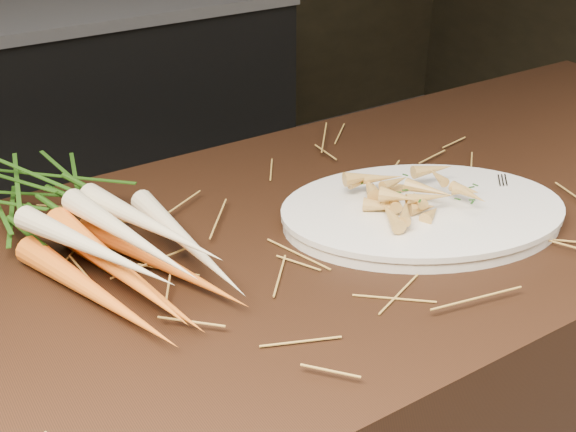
% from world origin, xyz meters
% --- Properties ---
extents(back_counter, '(1.82, 0.62, 0.84)m').
position_xyz_m(back_counter, '(0.30, 2.18, 0.42)').
color(back_counter, black).
rests_on(back_counter, ground).
extents(straw_bedding, '(1.40, 0.60, 0.02)m').
position_xyz_m(straw_bedding, '(0.00, 0.30, 0.91)').
color(straw_bedding, '#A68338').
rests_on(straw_bedding, main_counter).
extents(root_veg_bunch, '(0.29, 0.58, 0.10)m').
position_xyz_m(root_veg_bunch, '(-0.12, 0.46, 0.95)').
color(root_veg_bunch, orange).
rests_on(root_veg_bunch, main_counter).
extents(serving_platter, '(0.50, 0.43, 0.02)m').
position_xyz_m(serving_platter, '(0.35, 0.23, 0.91)').
color(serving_platter, white).
rests_on(serving_platter, main_counter).
extents(roasted_veg_heap, '(0.25, 0.22, 0.05)m').
position_xyz_m(roasted_veg_heap, '(0.35, 0.23, 0.95)').
color(roasted_veg_heap, '#AC7C34').
rests_on(roasted_veg_heap, serving_platter).
extents(serving_fork, '(0.12, 0.13, 0.00)m').
position_xyz_m(serving_fork, '(0.48, 0.15, 0.92)').
color(serving_fork, silver).
rests_on(serving_fork, serving_platter).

